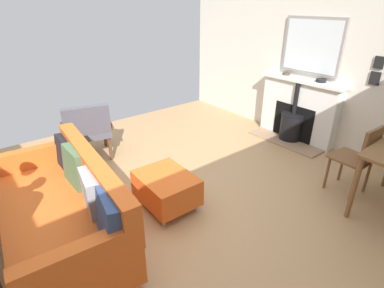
# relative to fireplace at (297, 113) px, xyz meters

# --- Properties ---
(ground_plane) EXTENTS (5.80, 5.35, 0.01)m
(ground_plane) POSITION_rel_fireplace_xyz_m (2.70, 0.05, -0.45)
(ground_plane) COLOR tan
(wall_left) EXTENTS (0.12, 5.35, 2.60)m
(wall_left) POSITION_rel_fireplace_xyz_m (-0.20, 0.05, 0.86)
(wall_left) COLOR beige
(wall_left) RESTS_ON ground
(fireplace) EXTENTS (0.57, 1.36, 1.01)m
(fireplace) POSITION_rel_fireplace_xyz_m (0.00, 0.00, 0.00)
(fireplace) COLOR #9E7A5B
(fireplace) RESTS_ON ground
(mirror_over_mantel) EXTENTS (0.04, 0.94, 0.82)m
(mirror_over_mantel) POSITION_rel_fireplace_xyz_m (-0.11, -0.00, 1.03)
(mirror_over_mantel) COLOR gray
(mantel_bowl_near) EXTENTS (0.12, 0.12, 0.05)m
(mantel_bowl_near) POSITION_rel_fireplace_xyz_m (-0.02, -0.31, 0.59)
(mantel_bowl_near) COLOR #47382D
(mantel_bowl_near) RESTS_ON fireplace
(mantel_bowl_far) EXTENTS (0.15, 0.15, 0.05)m
(mantel_bowl_far) POSITION_rel_fireplace_xyz_m (-0.02, 0.29, 0.59)
(mantel_bowl_far) COLOR black
(mantel_bowl_far) RESTS_ON fireplace
(sofa) EXTENTS (1.01, 1.89, 0.84)m
(sofa) POSITION_rel_fireplace_xyz_m (3.71, 0.06, -0.08)
(sofa) COLOR #B2B2B7
(sofa) RESTS_ON ground
(ottoman) EXTENTS (0.54, 0.67, 0.39)m
(ottoman) POSITION_rel_fireplace_xyz_m (2.68, 0.18, -0.20)
(ottoman) COLOR #B2B2B7
(ottoman) RESTS_ON ground
(armchair_accent) EXTENTS (0.79, 0.72, 0.85)m
(armchair_accent) POSITION_rel_fireplace_xyz_m (2.91, -1.42, 0.04)
(armchair_accent) COLOR #4C3321
(armchair_accent) RESTS_ON ground
(dining_chair_near_fireplace) EXTENTS (0.42, 0.42, 0.86)m
(dining_chair_near_fireplace) POSITION_rel_fireplace_xyz_m (0.83, 1.36, 0.07)
(dining_chair_near_fireplace) COLOR brown
(dining_chair_near_fireplace) RESTS_ON ground
(photo_gallery_row) EXTENTS (0.02, 0.32, 0.37)m
(photo_gallery_row) POSITION_rel_fireplace_xyz_m (-0.13, 1.03, 0.86)
(photo_gallery_row) COLOR black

